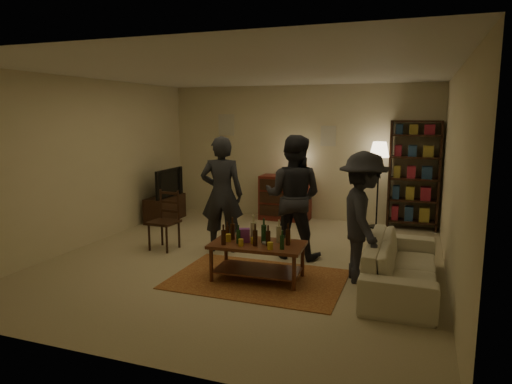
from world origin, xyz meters
The scene contains 13 objects.
floor centered at (0.00, 0.00, 0.00)m, with size 6.00×6.00×0.00m, color #C6B793.
room_shell centered at (-0.65, 2.98, 1.81)m, with size 6.00×6.00×6.00m.
rug centered at (0.44, -0.72, 0.01)m, with size 2.20×1.50×0.01m, color brown.
coffee_table centered at (0.43, -0.72, 0.43)m, with size 1.23×0.71×0.83m.
dining_chair centered at (-1.41, 0.11, 0.50)m, with size 0.45×0.45×0.95m.
tv_stand centered at (-2.44, 1.80, 0.38)m, with size 0.40×1.00×1.06m.
dresser centered at (-0.19, 2.71, 0.48)m, with size 1.00×0.50×1.36m.
bookshelf centered at (2.25, 2.78, 1.03)m, with size 0.90×0.34×2.02m.
floor_lamp centered at (1.62, 2.65, 1.37)m, with size 0.36×0.36×1.62m.
sofa centered at (2.20, -0.40, 0.30)m, with size 2.08×0.81×0.61m, color beige.
person_left centered at (-0.52, 0.30, 0.90)m, with size 0.66×0.43×1.80m, color #222329.
person_right centered at (0.60, 0.40, 0.92)m, with size 0.89×0.69×1.83m, color #25252C.
person_by_sofa centered at (1.70, -0.30, 0.84)m, with size 1.08×0.62×1.67m, color #282930.
Camera 1 is at (2.34, -6.05, 2.12)m, focal length 32.00 mm.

